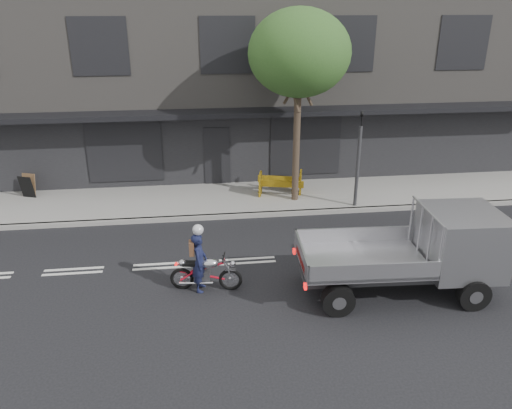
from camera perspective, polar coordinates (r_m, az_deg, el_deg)
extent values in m
plane|color=black|center=(14.29, -1.00, -6.47)|extent=(80.00, 80.00, 0.00)
cube|color=gray|center=(18.51, -2.56, 0.67)|extent=(32.00, 3.20, 0.15)
cube|color=gray|center=(17.04, -2.12, -1.29)|extent=(32.00, 0.20, 0.15)
cube|color=slate|center=(23.99, -4.07, 15.27)|extent=(26.00, 10.00, 8.00)
cylinder|color=#382B21|center=(17.72, 4.61, 6.20)|extent=(0.24, 0.24, 4.00)
ellipsoid|color=#28491B|center=(17.12, 4.96, 16.88)|extent=(3.40, 3.40, 2.89)
cylinder|color=#2D2D30|center=(17.59, 11.53, 4.00)|extent=(0.12, 0.12, 3.00)
imported|color=black|center=(17.14, 11.97, 9.56)|extent=(0.08, 0.10, 0.50)
torus|color=black|center=(13.01, -8.46, -8.39)|extent=(0.61, 0.18, 0.60)
torus|color=black|center=(12.85, -2.93, -8.56)|extent=(0.61, 0.18, 0.60)
cube|color=#2D2D30|center=(12.87, -5.94, -8.11)|extent=(0.34, 0.26, 0.25)
ellipsoid|color=#B3B3B7|center=(12.68, -5.36, -6.71)|extent=(0.53, 0.35, 0.25)
cube|color=black|center=(12.75, -7.29, -6.72)|extent=(0.51, 0.28, 0.08)
cylinder|color=black|center=(12.56, -3.73, -6.06)|extent=(0.12, 0.54, 0.03)
imported|color=#151939|center=(12.67, -6.48, -6.60)|extent=(0.46, 0.62, 1.56)
cylinder|color=black|center=(11.99, 9.35, -10.75)|extent=(0.79, 0.32, 0.78)
cylinder|color=black|center=(13.45, 7.68, -6.76)|extent=(0.79, 0.32, 0.78)
cylinder|color=black|center=(13.11, 23.61, -9.41)|extent=(0.79, 0.32, 0.78)
cylinder|color=black|center=(14.46, 20.56, -5.92)|extent=(0.79, 0.32, 0.78)
cube|color=#2D2D30|center=(13.07, 15.59, -7.49)|extent=(4.75, 1.25, 0.14)
cube|color=#99999D|center=(13.31, 22.41, -3.87)|extent=(1.83, 1.92, 1.54)
cube|color=black|center=(13.14, 22.69, -2.14)|extent=(1.62, 1.81, 0.56)
cube|color=#B1B0B5|center=(12.63, 12.02, -6.26)|extent=(3.16, 2.14, 0.10)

